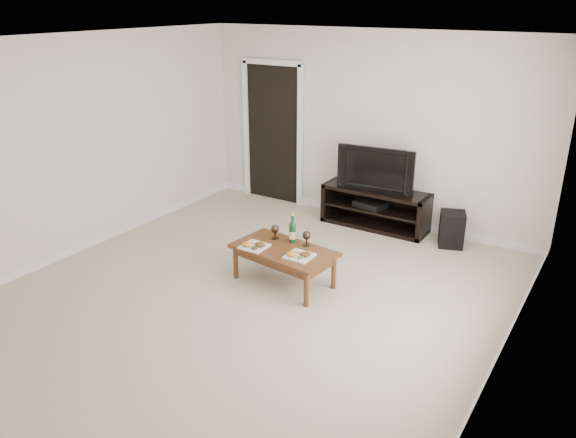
# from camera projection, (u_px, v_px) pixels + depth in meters

# --- Properties ---
(floor) EXTENTS (5.50, 5.50, 0.00)m
(floor) POSITION_uv_depth(u_px,v_px,m) (252.00, 296.00, 5.97)
(floor) COLOR beige
(floor) RESTS_ON ground
(back_wall) EXTENTS (5.00, 0.04, 2.60)m
(back_wall) POSITION_uv_depth(u_px,v_px,m) (368.00, 128.00, 7.66)
(back_wall) COLOR silver
(back_wall) RESTS_ON ground
(ceiling) EXTENTS (5.00, 5.50, 0.04)m
(ceiling) POSITION_uv_depth(u_px,v_px,m) (245.00, 39.00, 5.00)
(ceiling) COLOR white
(ceiling) RESTS_ON back_wall
(doorway) EXTENTS (0.90, 0.02, 2.05)m
(doorway) POSITION_uv_depth(u_px,v_px,m) (273.00, 134.00, 8.51)
(doorway) COLOR black
(doorway) RESTS_ON ground
(media_console) EXTENTS (1.46, 0.45, 0.55)m
(media_console) POSITION_uv_depth(u_px,v_px,m) (375.00, 208.00, 7.68)
(media_console) COLOR black
(media_console) RESTS_ON ground
(television) EXTENTS (1.05, 0.25, 0.60)m
(television) POSITION_uv_depth(u_px,v_px,m) (378.00, 168.00, 7.47)
(television) COLOR black
(television) RESTS_ON media_console
(av_receiver) EXTENTS (0.45, 0.37, 0.08)m
(av_receiver) POSITION_uv_depth(u_px,v_px,m) (370.00, 204.00, 7.69)
(av_receiver) COLOR black
(av_receiver) RESTS_ON media_console
(subwoofer) EXTENTS (0.39, 0.39, 0.45)m
(subwoofer) POSITION_uv_depth(u_px,v_px,m) (452.00, 229.00, 7.11)
(subwoofer) COLOR black
(subwoofer) RESTS_ON ground
(coffee_table) EXTENTS (1.18, 0.73, 0.42)m
(coffee_table) POSITION_uv_depth(u_px,v_px,m) (284.00, 266.00, 6.18)
(coffee_table) COLOR brown
(coffee_table) RESTS_ON ground
(plate_left) EXTENTS (0.27, 0.27, 0.07)m
(plate_left) POSITION_uv_depth(u_px,v_px,m) (254.00, 244.00, 6.12)
(plate_left) COLOR white
(plate_left) RESTS_ON coffee_table
(plate_right) EXTENTS (0.27, 0.27, 0.07)m
(plate_right) POSITION_uv_depth(u_px,v_px,m) (299.00, 254.00, 5.89)
(plate_right) COLOR white
(plate_right) RESTS_ON coffee_table
(wine_bottle) EXTENTS (0.07, 0.07, 0.35)m
(wine_bottle) POSITION_uv_depth(u_px,v_px,m) (292.00, 227.00, 6.19)
(wine_bottle) COLOR #0F3920
(wine_bottle) RESTS_ON coffee_table
(goblet_left) EXTENTS (0.09, 0.09, 0.17)m
(goblet_left) POSITION_uv_depth(u_px,v_px,m) (275.00, 232.00, 6.31)
(goblet_left) COLOR #332B1B
(goblet_left) RESTS_ON coffee_table
(goblet_right) EXTENTS (0.09, 0.09, 0.17)m
(goblet_right) POSITION_uv_depth(u_px,v_px,m) (307.00, 238.00, 6.14)
(goblet_right) COLOR #332B1B
(goblet_right) RESTS_ON coffee_table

